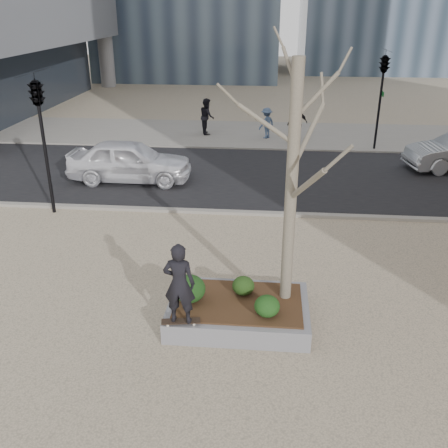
# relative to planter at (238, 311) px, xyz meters

# --- Properties ---
(ground) EXTENTS (120.00, 120.00, 0.00)m
(ground) POSITION_rel_planter_xyz_m (-1.00, 0.00, -0.23)
(ground) COLOR #BDA98B
(ground) RESTS_ON ground
(street) EXTENTS (60.00, 8.00, 0.02)m
(street) POSITION_rel_planter_xyz_m (-1.00, 10.00, -0.21)
(street) COLOR black
(street) RESTS_ON ground
(far_sidewalk) EXTENTS (60.00, 6.00, 0.02)m
(far_sidewalk) POSITION_rel_planter_xyz_m (-1.00, 17.00, -0.21)
(far_sidewalk) COLOR gray
(far_sidewalk) RESTS_ON ground
(planter) EXTENTS (3.00, 2.00, 0.45)m
(planter) POSITION_rel_planter_xyz_m (0.00, 0.00, 0.00)
(planter) COLOR gray
(planter) RESTS_ON ground
(planter_mulch) EXTENTS (2.70, 1.70, 0.04)m
(planter_mulch) POSITION_rel_planter_xyz_m (0.00, 0.00, 0.25)
(planter_mulch) COLOR #382314
(planter_mulch) RESTS_ON planter
(sycamore_tree) EXTENTS (2.80, 2.80, 6.60)m
(sycamore_tree) POSITION_rel_planter_xyz_m (1.00, 0.30, 3.56)
(sycamore_tree) COLOR gray
(sycamore_tree) RESTS_ON planter_mulch
(shrub_left) EXTENTS (0.70, 0.70, 0.59)m
(shrub_left) POSITION_rel_planter_xyz_m (-1.05, -0.08, 0.56)
(shrub_left) COLOR #103412
(shrub_left) RESTS_ON planter_mulch
(shrub_middle) EXTENTS (0.49, 0.49, 0.41)m
(shrub_middle) POSITION_rel_planter_xyz_m (0.08, 0.30, 0.47)
(shrub_middle) COLOR #193511
(shrub_middle) RESTS_ON planter_mulch
(shrub_right) EXTENTS (0.52, 0.52, 0.45)m
(shrub_right) POSITION_rel_planter_xyz_m (0.61, -0.48, 0.49)
(shrub_right) COLOR #133B12
(shrub_right) RESTS_ON planter_mulch
(skateboard) EXTENTS (0.80, 0.33, 0.08)m
(skateboard) POSITION_rel_planter_xyz_m (-1.10, -0.88, 0.26)
(skateboard) COLOR black
(skateboard) RESTS_ON planter
(skateboarder) EXTENTS (0.64, 0.44, 1.71)m
(skateboarder) POSITION_rel_planter_xyz_m (-1.10, -0.88, 1.16)
(skateboarder) COLOR black
(skateboarder) RESTS_ON skateboard
(police_car) EXTENTS (4.70, 1.90, 1.60)m
(police_car) POSITION_rel_planter_xyz_m (-4.78, 8.94, 0.59)
(police_car) COLOR white
(police_car) RESTS_ON street
(pedestrian_a) EXTENTS (0.92, 1.05, 1.84)m
(pedestrian_a) POSITION_rel_planter_xyz_m (-2.78, 16.80, 0.72)
(pedestrian_a) COLOR black
(pedestrian_a) RESTS_ON far_sidewalk
(pedestrian_b) EXTENTS (1.09, 1.12, 1.54)m
(pedestrian_b) POSITION_rel_planter_xyz_m (0.35, 16.17, 0.57)
(pedestrian_b) COLOR #425777
(pedestrian_b) RESTS_ON far_sidewalk
(pedestrian_c) EXTENTS (1.16, 0.84, 1.82)m
(pedestrian_c) POSITION_rel_planter_xyz_m (1.86, 15.55, 0.71)
(pedestrian_c) COLOR black
(pedestrian_c) RESTS_ON far_sidewalk
(traffic_light_near) EXTENTS (0.60, 2.48, 4.50)m
(traffic_light_near) POSITION_rel_planter_xyz_m (-6.50, 5.60, 2.02)
(traffic_light_near) COLOR black
(traffic_light_near) RESTS_ON ground
(traffic_light_far) EXTENTS (0.60, 2.48, 4.50)m
(traffic_light_far) POSITION_rel_planter_xyz_m (5.50, 14.60, 2.02)
(traffic_light_far) COLOR black
(traffic_light_far) RESTS_ON ground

